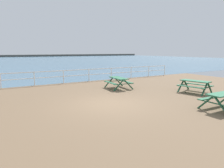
{
  "coord_description": "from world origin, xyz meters",
  "views": [
    {
      "loc": [
        -4.97,
        -8.67,
        2.66
      ],
      "look_at": [
        0.78,
        1.12,
        0.8
      ],
      "focal_mm": 32.44,
      "sensor_mm": 36.0,
      "label": 1
    }
  ],
  "objects": [
    {
      "name": "ground_plane",
      "position": [
        0.0,
        0.0,
        -0.1
      ],
      "size": [
        30.0,
        24.0,
        0.2
      ],
      "primitive_type": "cube",
      "color": "brown"
    },
    {
      "name": "sea_band",
      "position": [
        0.0,
        52.75,
        0.0
      ],
      "size": [
        142.0,
        90.0,
        0.01
      ],
      "primitive_type": "cube",
      "color": "#476B84",
      "rests_on": "ground"
    },
    {
      "name": "distant_shoreline",
      "position": [
        0.0,
        95.75,
        0.0
      ],
      "size": [
        142.0,
        6.0,
        1.8
      ],
      "primitive_type": "cube",
      "color": "#4C4C47",
      "rests_on": "ground"
    },
    {
      "name": "seaward_railing",
      "position": [
        -0.0,
        7.75,
        0.76
      ],
      "size": [
        23.07,
        0.07,
        1.08
      ],
      "color": "white",
      "rests_on": "ground"
    },
    {
      "name": "picnic_table_near_left",
      "position": [
        3.94,
        -3.56,
        0.58
      ],
      "size": [
        1.83,
        1.57,
        0.8
      ],
      "rotation": [
        0.0,
        0.0,
        -0.02
      ],
      "color": "#286B47",
      "rests_on": "ground"
    },
    {
      "name": "picnic_table_near_right",
      "position": [
        2.7,
        3.45,
        0.58
      ],
      "size": [
        1.68,
        1.92,
        0.8
      ],
      "rotation": [
        0.0,
        0.0,
        1.48
      ],
      "color": "#286B47",
      "rests_on": "ground"
    },
    {
      "name": "picnic_table_far_left",
      "position": [
        6.18,
        -0.3,
        0.58
      ],
      "size": [
        1.86,
        2.08,
        0.8
      ],
      "rotation": [
        0.0,
        0.0,
        1.79
      ],
      "color": "#286B47",
      "rests_on": "ground"
    }
  ]
}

